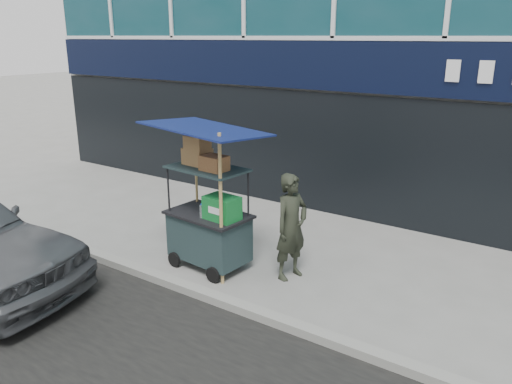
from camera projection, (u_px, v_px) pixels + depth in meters
The scene contains 4 objects.
ground at pixel (202, 288), 7.11m from camera, with size 80.00×80.00×0.00m, color slate.
curb at pixel (193, 290), 6.94m from camera, with size 80.00×0.18×0.12m, color gray.
vendor_cart at pixel (209, 219), 7.55m from camera, with size 1.76×1.32×2.26m.
vendor_man at pixel (291, 227), 7.23m from camera, with size 0.58×0.38×1.59m, color black.
Camera 1 is at (4.21, -4.84, 3.45)m, focal length 35.00 mm.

